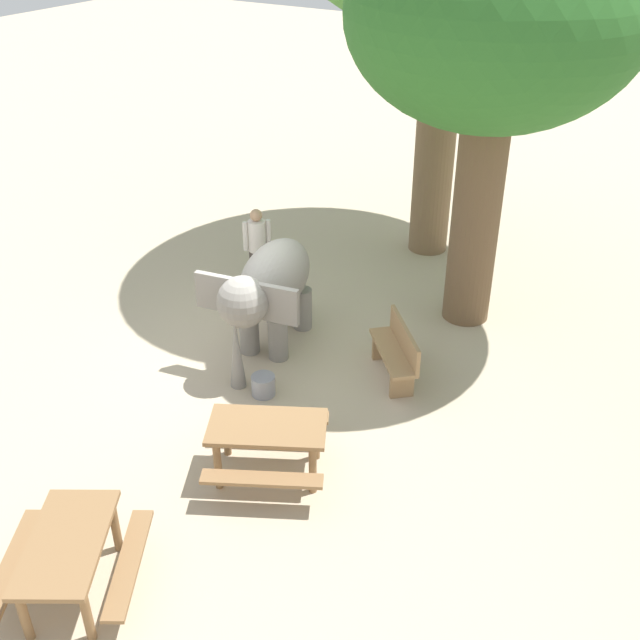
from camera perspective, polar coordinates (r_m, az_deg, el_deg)
The scene contains 8 objects.
ground_plane at distance 12.48m, azimuth -4.56°, elevation -2.41°, with size 60.00×60.00×0.00m, color #BAA88C.
elephant at distance 12.05m, azimuth -3.89°, elevation 2.41°, with size 2.52×1.67×1.73m.
person_handler at distance 13.88m, azimuth -4.72°, elevation 5.71°, with size 0.39×0.39×1.62m.
shade_tree_main at distance 12.00m, azimuth 13.26°, elevation 21.22°, with size 4.80×4.40×6.77m.
wooden_bench at distance 11.68m, azimuth 5.81°, elevation -2.31°, with size 1.31×1.23×0.88m.
picnic_table_near at distance 8.83m, azimuth -18.34°, elevation -16.27°, with size 2.05×2.04×0.78m.
picnic_table_far at distance 9.82m, azimuth -3.96°, elevation -8.75°, with size 2.00×2.01×0.78m.
feed_bucket at distance 11.44m, azimuth -4.28°, elevation -4.91°, with size 0.36×0.36×0.32m, color gray.
Camera 1 is at (8.38, 6.22, 6.85)m, focal length 42.62 mm.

